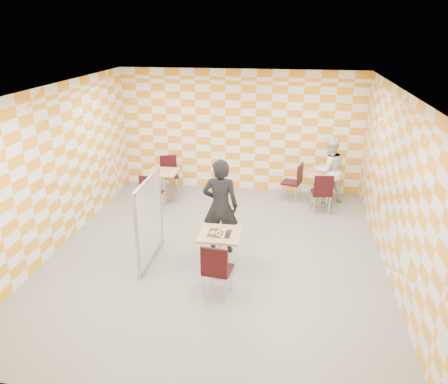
% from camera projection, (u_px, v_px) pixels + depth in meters
% --- Properties ---
extents(room_shell, '(7.00, 7.00, 7.00)m').
position_uv_depth(room_shell, '(221.00, 168.00, 8.10)').
color(room_shell, gray).
rests_on(room_shell, ground).
extents(main_table, '(0.70, 0.70, 0.75)m').
position_uv_depth(main_table, '(220.00, 246.00, 7.32)').
color(main_table, tan).
rests_on(main_table, ground).
extents(second_table, '(0.70, 0.70, 0.75)m').
position_uv_depth(second_table, '(322.00, 183.00, 10.20)').
color(second_table, tan).
rests_on(second_table, ground).
extents(empty_table, '(0.70, 0.70, 0.75)m').
position_uv_depth(empty_table, '(163.00, 181.00, 10.34)').
color(empty_table, tan).
rests_on(empty_table, ground).
extents(chair_main_front, '(0.47, 0.48, 0.92)m').
position_uv_depth(chair_main_front, '(216.00, 267.00, 6.61)').
color(chair_main_front, black).
rests_on(chair_main_front, ground).
extents(chair_second_front, '(0.46, 0.47, 0.92)m').
position_uv_depth(chair_second_front, '(322.00, 191.00, 9.65)').
color(chair_second_front, black).
rests_on(chair_second_front, ground).
extents(chair_second_side, '(0.53, 0.52, 0.92)m').
position_uv_depth(chair_second_side, '(295.00, 179.00, 10.34)').
color(chair_second_side, black).
rests_on(chair_second_side, ground).
extents(chair_empty_near, '(0.43, 0.44, 0.92)m').
position_uv_depth(chair_empty_near, '(151.00, 191.00, 9.62)').
color(chair_empty_near, black).
rests_on(chair_empty_near, ground).
extents(chair_empty_far, '(0.55, 0.55, 0.92)m').
position_uv_depth(chair_empty_far, '(169.00, 171.00, 10.93)').
color(chair_empty_far, black).
rests_on(chair_empty_far, ground).
extents(partition, '(0.08, 1.38, 1.55)m').
position_uv_depth(partition, '(149.00, 220.00, 7.61)').
color(partition, white).
rests_on(partition, ground).
extents(man_dark, '(0.66, 0.44, 1.79)m').
position_uv_depth(man_dark, '(220.00, 206.00, 7.92)').
color(man_dark, black).
rests_on(man_dark, ground).
extents(man_white, '(0.94, 0.85, 1.58)m').
position_uv_depth(man_white, '(329.00, 170.00, 10.21)').
color(man_white, white).
rests_on(man_white, ground).
extents(pizza_on_foil, '(0.40, 0.40, 0.04)m').
position_uv_depth(pizza_on_foil, '(220.00, 233.00, 7.22)').
color(pizza_on_foil, silver).
rests_on(pizza_on_foil, main_table).
extents(sport_bottle, '(0.06, 0.06, 0.20)m').
position_uv_depth(sport_bottle, '(317.00, 168.00, 10.17)').
color(sport_bottle, white).
rests_on(sport_bottle, second_table).
extents(soda_bottle, '(0.07, 0.07, 0.23)m').
position_uv_depth(soda_bottle, '(328.00, 168.00, 10.14)').
color(soda_bottle, black).
rests_on(soda_bottle, second_table).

